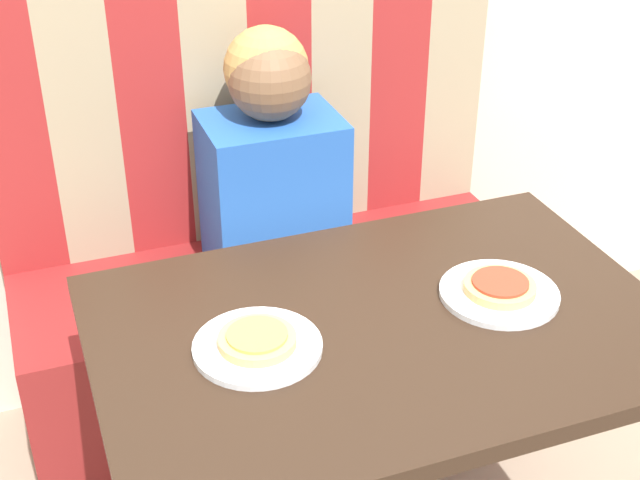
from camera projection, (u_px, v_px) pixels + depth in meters
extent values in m
cube|color=maroon|center=(277.00, 341.00, 2.39)|extent=(1.30, 0.49, 0.50)
cube|color=maroon|center=(12.00, 134.00, 2.08)|extent=(0.16, 0.07, 0.71)
cube|color=tan|center=(82.00, 124.00, 2.13)|extent=(0.16, 0.07, 0.71)
cube|color=maroon|center=(150.00, 115.00, 2.17)|extent=(0.16, 0.07, 0.71)
cube|color=tan|center=(215.00, 106.00, 2.22)|extent=(0.16, 0.07, 0.71)
cube|color=maroon|center=(277.00, 98.00, 2.27)|extent=(0.16, 0.07, 0.71)
cube|color=tan|center=(336.00, 90.00, 2.32)|extent=(0.16, 0.07, 0.71)
cube|color=maroon|center=(393.00, 82.00, 2.37)|extent=(0.16, 0.07, 0.71)
cube|color=tan|center=(448.00, 75.00, 2.42)|extent=(0.16, 0.07, 0.71)
cube|color=black|center=(383.00, 329.00, 1.61)|extent=(1.03, 0.70, 0.03)
cube|color=#2356B2|center=(273.00, 194.00, 2.16)|extent=(0.32, 0.24, 0.39)
sphere|color=brown|center=(270.00, 79.00, 2.01)|extent=(0.19, 0.19, 0.19)
sphere|color=#AD8447|center=(266.00, 69.00, 2.02)|extent=(0.20, 0.20, 0.20)
cylinder|color=white|center=(258.00, 348.00, 1.52)|extent=(0.22, 0.22, 0.01)
cylinder|color=white|center=(500.00, 294.00, 1.66)|extent=(0.22, 0.22, 0.01)
cylinder|color=tan|center=(258.00, 341.00, 1.51)|extent=(0.14, 0.14, 0.02)
cylinder|color=gold|center=(258.00, 336.00, 1.51)|extent=(0.11, 0.11, 0.01)
cylinder|color=tan|center=(501.00, 288.00, 1.65)|extent=(0.14, 0.14, 0.02)
cylinder|color=#B73823|center=(501.00, 283.00, 1.65)|extent=(0.11, 0.11, 0.01)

